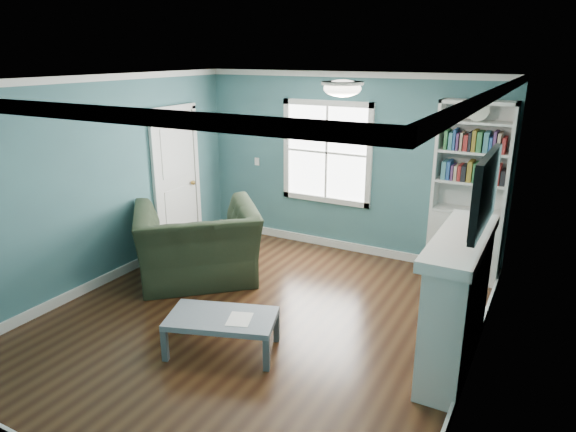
% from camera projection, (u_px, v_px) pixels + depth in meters
% --- Properties ---
extents(floor, '(5.00, 5.00, 0.00)m').
position_uv_depth(floor, '(257.00, 321.00, 5.70)').
color(floor, black).
rests_on(floor, ground).
extents(room_walls, '(5.00, 5.00, 5.00)m').
position_uv_depth(room_walls, '(254.00, 183.00, 5.22)').
color(room_walls, '#3B656E').
rests_on(room_walls, ground).
extents(trim, '(4.50, 5.00, 2.60)m').
position_uv_depth(trim, '(254.00, 215.00, 5.33)').
color(trim, white).
rests_on(trim, ground).
extents(window, '(1.40, 0.06, 1.50)m').
position_uv_depth(window, '(327.00, 153.00, 7.48)').
color(window, white).
rests_on(window, room_walls).
extents(bookshelf, '(0.90, 0.35, 2.31)m').
position_uv_depth(bookshelf, '(468.00, 210.00, 6.55)').
color(bookshelf, silver).
rests_on(bookshelf, ground).
extents(fireplace, '(0.44, 1.58, 1.30)m').
position_uv_depth(fireplace, '(458.00, 303.00, 4.74)').
color(fireplace, black).
rests_on(fireplace, ground).
extents(tv, '(0.06, 1.10, 0.65)m').
position_uv_depth(tv, '(486.00, 191.00, 4.35)').
color(tv, black).
rests_on(tv, fireplace).
extents(door, '(0.12, 0.98, 2.17)m').
position_uv_depth(door, '(177.00, 178.00, 7.56)').
color(door, silver).
rests_on(door, ground).
extents(ceiling_fixture, '(0.38, 0.38, 0.15)m').
position_uv_depth(ceiling_fixture, '(342.00, 87.00, 4.60)').
color(ceiling_fixture, white).
rests_on(ceiling_fixture, room_walls).
extents(light_switch, '(0.08, 0.01, 0.12)m').
position_uv_depth(light_switch, '(257.00, 162.00, 8.10)').
color(light_switch, white).
rests_on(light_switch, room_walls).
extents(recliner, '(1.77, 1.74, 1.32)m').
position_uv_depth(recliner, '(197.00, 232.00, 6.55)').
color(recliner, black).
rests_on(recliner, ground).
extents(coffee_table, '(1.18, 0.89, 0.38)m').
position_uv_depth(coffee_table, '(222.00, 320.00, 5.04)').
color(coffee_table, '#444D52').
rests_on(coffee_table, ground).
extents(paper_sheet, '(0.30, 0.34, 0.00)m').
position_uv_depth(paper_sheet, '(239.00, 319.00, 4.96)').
color(paper_sheet, white).
rests_on(paper_sheet, coffee_table).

